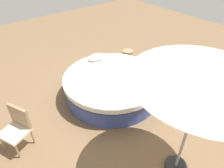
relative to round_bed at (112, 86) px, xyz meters
The scene contains 8 objects.
ground_plane 0.33m from the round_bed, ahead, with size 16.00×16.00×0.00m, color brown.
round_bed is the anchor object (origin of this frame).
throw_pillow_0 1.13m from the round_bed, 27.93° to the right, with size 0.54×0.30×0.18m, color beige.
throw_pillow_1 1.12m from the round_bed, 79.01° to the left, with size 0.54×0.35×0.17m, color white.
patio_chair 2.61m from the round_bed, behind, with size 0.67×0.68×0.98m.
patio_umbrella 3.29m from the round_bed, 99.52° to the right, with size 2.17×2.17×2.54m.
planter 2.15m from the round_bed, 21.93° to the right, with size 0.92×0.92×1.16m.
side_table 2.06m from the round_bed, 35.47° to the left, with size 0.39×0.39×0.42m, color #997A56.
Camera 1 is at (-2.87, -3.59, 3.77)m, focal length 32.73 mm.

